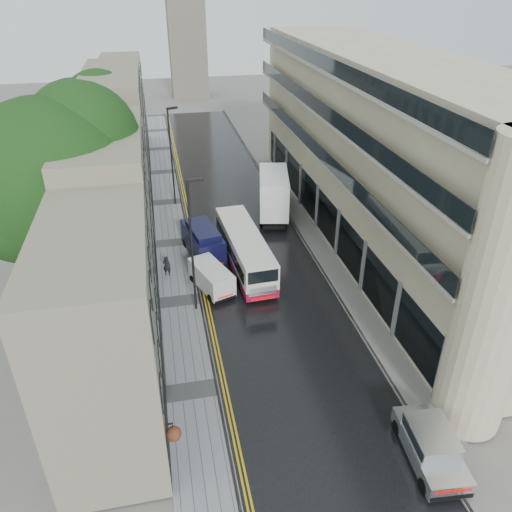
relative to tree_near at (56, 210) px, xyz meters
name	(u,v)px	position (x,y,z in m)	size (l,w,h in m)	color
road	(244,237)	(12.50, 7.50, -6.94)	(9.00, 85.00, 0.02)	black
left_sidewalk	(173,243)	(6.65, 7.50, -6.89)	(2.70, 85.00, 0.12)	gray
right_sidewalk	(307,230)	(17.90, 7.50, -6.89)	(1.80, 85.00, 0.12)	slate
old_shop_row	(118,165)	(3.05, 10.00, -0.95)	(4.50, 56.00, 12.00)	gray
modern_block	(379,152)	(22.80, 6.00, 0.05)	(8.00, 40.00, 14.00)	beige
tree_near	(56,210)	(0.00, 0.00, 0.00)	(10.56, 10.56, 13.89)	black
tree_far	(84,153)	(0.30, 13.00, -0.72)	(9.24, 9.24, 12.46)	black
cream_bus	(240,271)	(10.79, 0.05, -5.57)	(2.26, 9.94, 2.71)	white
white_lorry	(261,202)	(14.34, 9.59, -4.84)	(2.38, 7.93, 4.17)	white
silver_hatchback	(426,478)	(15.63, -16.78, -6.09)	(1.95, 4.45, 1.67)	#B7B8BD
white_van	(210,291)	(8.62, -1.21, -6.03)	(1.69, 3.94, 1.78)	white
navy_van	(198,254)	(8.28, 3.15, -5.62)	(2.04, 5.11, 2.61)	black
pedestrian	(167,266)	(5.99, 2.60, -6.06)	(0.56, 0.37, 1.54)	black
lamp_post_near	(192,249)	(7.58, -1.88, -2.44)	(0.99, 0.22, 8.77)	black
lamp_post_far	(172,158)	(7.36, 15.18, -2.41)	(0.99, 0.22, 8.84)	black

